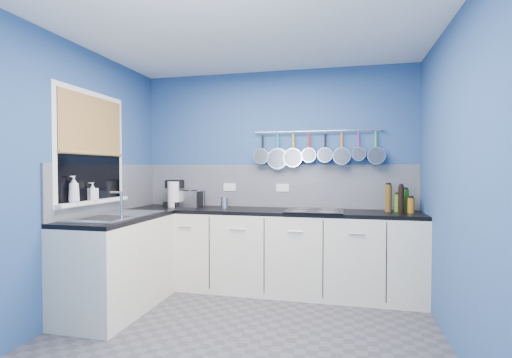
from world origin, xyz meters
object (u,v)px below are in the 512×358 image
at_px(paper_towel, 173,194).
at_px(soap_bottle_b, 93,191).
at_px(toaster, 190,199).
at_px(canister, 225,202).
at_px(hob, 315,211).
at_px(soap_bottle_a, 74,189).
at_px(coffee_maker, 174,193).

bearing_deg(paper_towel, soap_bottle_b, -110.54).
height_order(paper_towel, toaster, paper_towel).
relative_size(soap_bottle_b, toaster, 0.59).
bearing_deg(canister, hob, -6.83).
xyz_separation_m(paper_towel, canister, (0.62, 0.05, -0.09)).
distance_m(soap_bottle_a, soap_bottle_b, 0.25).
bearing_deg(soap_bottle_b, hob, 23.88).
bearing_deg(toaster, coffee_maker, -159.93).
height_order(soap_bottle_a, paper_towel, soap_bottle_a).
bearing_deg(coffee_maker, soap_bottle_a, -100.38).
relative_size(soap_bottle_b, coffee_maker, 0.54).
bearing_deg(paper_towel, coffee_maker, 108.64).
bearing_deg(canister, toaster, 176.63).
xyz_separation_m(canister, hob, (1.04, -0.12, -0.06)).
xyz_separation_m(paper_towel, hob, (1.66, -0.07, -0.14)).
relative_size(paper_towel, coffee_maker, 0.95).
bearing_deg(hob, canister, 173.17).
xyz_separation_m(soap_bottle_a, hob, (2.03, 1.15, -0.26)).
bearing_deg(soap_bottle_b, paper_towel, 69.46).
xyz_separation_m(soap_bottle_b, toaster, (0.54, 1.05, -0.14)).
xyz_separation_m(soap_bottle_a, canister, (0.98, 1.27, -0.21)).
bearing_deg(toaster, canister, 9.45).
relative_size(paper_towel, canister, 2.37).
distance_m(toaster, canister, 0.44).
height_order(paper_towel, hob, paper_towel).
bearing_deg(coffee_maker, canister, 4.75).
height_order(coffee_maker, toaster, coffee_maker).
xyz_separation_m(soap_bottle_b, paper_towel, (0.36, 0.97, -0.09)).
bearing_deg(soap_bottle_b, soap_bottle_a, -90.00).
xyz_separation_m(soap_bottle_b, hob, (2.03, 0.90, -0.23)).
relative_size(toaster, canister, 2.30).
relative_size(paper_towel, toaster, 1.03).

